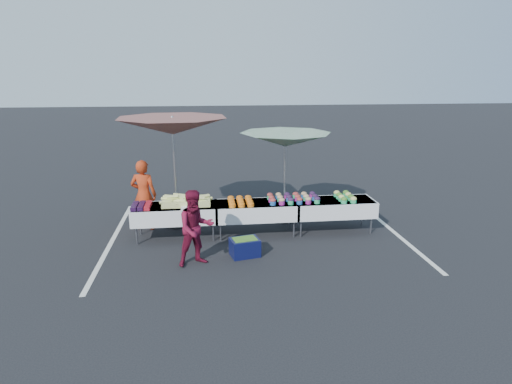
{
  "coord_description": "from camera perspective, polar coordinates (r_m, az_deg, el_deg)",
  "views": [
    {
      "loc": [
        -1.1,
        -9.13,
        3.57
      ],
      "look_at": [
        0.0,
        0.0,
        1.0
      ],
      "focal_mm": 30.0,
      "sensor_mm": 36.0,
      "label": 1
    }
  ],
  "objects": [
    {
      "name": "carrot_bowls",
      "position": [
        9.56,
        -2.08,
        -1.24
      ],
      "size": [
        0.55,
        0.69,
        0.11
      ],
      "color": "orange",
      "rests_on": "table_center"
    },
    {
      "name": "potato_cups",
      "position": [
        9.73,
        4.98,
        -0.8
      ],
      "size": [
        1.14,
        0.58,
        0.16
      ],
      "color": "#22559F",
      "rests_on": "table_right"
    },
    {
      "name": "bean_baskets",
      "position": [
        10.03,
        11.77,
        -0.61
      ],
      "size": [
        0.36,
        0.68,
        0.15
      ],
      "color": "#2BAE6A",
      "rests_on": "table_right"
    },
    {
      "name": "ground",
      "position": [
        9.86,
        0.0,
        -5.6
      ],
      "size": [
        80.0,
        80.0,
        0.0
      ],
      "primitive_type": "plane",
      "color": "black"
    },
    {
      "name": "berry_punnets",
      "position": [
        9.59,
        -15.03,
        -1.79
      ],
      "size": [
        0.4,
        0.54,
        0.08
      ],
      "color": "black",
      "rests_on": "table_left"
    },
    {
      "name": "plastic_bags",
      "position": [
        9.27,
        -9.03,
        -2.13
      ],
      "size": [
        0.3,
        0.25,
        0.05
      ],
      "primitive_type": "cube",
      "color": "white",
      "rests_on": "table_left"
    },
    {
      "name": "storage_bin",
      "position": [
        8.68,
        -1.51,
        -7.32
      ],
      "size": [
        0.63,
        0.52,
        0.37
      ],
      "rotation": [
        0.0,
        0.0,
        0.21
      ],
      "color": "#0B0F39",
      "rests_on": "ground"
    },
    {
      "name": "table_right",
      "position": [
        10.03,
        10.27,
        -1.96
      ],
      "size": [
        1.86,
        0.81,
        0.75
      ],
      "color": "white",
      "rests_on": "ground"
    },
    {
      "name": "stripe_right",
      "position": [
        10.7,
        17.33,
        -4.6
      ],
      "size": [
        0.1,
        5.0,
        0.0
      ],
      "primitive_type": "cube",
      "color": "silver",
      "rests_on": "ground"
    },
    {
      "name": "vendor",
      "position": [
        10.28,
        -14.73,
        -0.38
      ],
      "size": [
        0.68,
        0.52,
        1.65
      ],
      "primitive_type": "imported",
      "rotation": [
        0.0,
        0.0,
        2.92
      ],
      "color": "#B53414",
      "rests_on": "ground"
    },
    {
      "name": "umbrella_right",
      "position": [
        10.23,
        3.94,
        6.88
      ],
      "size": [
        2.25,
        2.25,
        2.23
      ],
      "rotation": [
        0.0,
        0.0,
        -0.03
      ],
      "color": "black",
      "rests_on": "ground"
    },
    {
      "name": "table_left",
      "position": [
        9.63,
        -10.71,
        -2.74
      ],
      "size": [
        1.86,
        0.81,
        0.75
      ],
      "color": "white",
      "rests_on": "ground"
    },
    {
      "name": "customer",
      "position": [
        8.18,
        -8.03,
        -4.79
      ],
      "size": [
        0.86,
        0.76,
        1.48
      ],
      "primitive_type": "imported",
      "rotation": [
        0.0,
        0.0,
        0.33
      ],
      "color": "maroon",
      "rests_on": "ground"
    },
    {
      "name": "umbrella_left",
      "position": [
        10.02,
        -11.06,
        8.53
      ],
      "size": [
        3.25,
        3.25,
        2.63
      ],
      "rotation": [
        0.0,
        0.0,
        -0.32
      ],
      "color": "black",
      "rests_on": "ground"
    },
    {
      "name": "corn_pile",
      "position": [
        9.58,
        -9.26,
        -1.14
      ],
      "size": [
        1.16,
        0.57,
        0.26
      ],
      "color": "#BECA67",
      "rests_on": "table_left"
    },
    {
      "name": "table_center",
      "position": [
        9.67,
        0.0,
        -2.38
      ],
      "size": [
        1.86,
        0.81,
        0.75
      ],
      "color": "white",
      "rests_on": "ground"
    },
    {
      "name": "stripe_left",
      "position": [
        10.02,
        -18.59,
        -6.1
      ],
      "size": [
        0.1,
        5.0,
        0.0
      ],
      "primitive_type": "cube",
      "color": "silver",
      "rests_on": "ground"
    }
  ]
}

